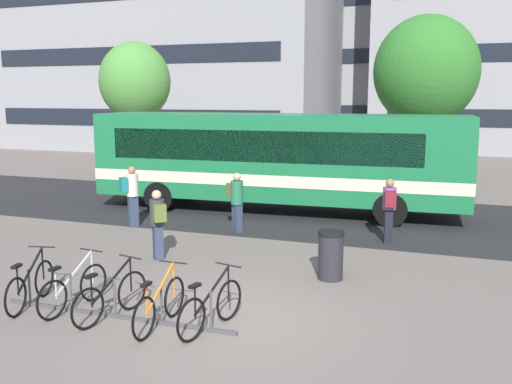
{
  "coord_description": "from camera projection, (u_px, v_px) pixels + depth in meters",
  "views": [
    {
      "loc": [
        3.51,
        -8.36,
        3.8
      ],
      "look_at": [
        -0.86,
        3.8,
        1.56
      ],
      "focal_mm": 39.25,
      "sensor_mm": 36.0,
      "label": 1
    }
  ],
  "objects": [
    {
      "name": "commuter_olive_pack_1",
      "position": [
        236.0,
        198.0,
        15.61
      ],
      "size": [
        0.6,
        0.55,
        1.69
      ],
      "rotation": [
        0.0,
        0.0,
        5.67
      ],
      "color": "#2D3851",
      "rests_on": "ground"
    },
    {
      "name": "city_bus",
      "position": [
        279.0,
        158.0,
        18.27
      ],
      "size": [
        12.15,
        3.24,
        3.2
      ],
      "rotation": [
        0.0,
        0.0,
        0.06
      ],
      "color": "#196B3D",
      "rests_on": "ground"
    },
    {
      "name": "building_left_wing",
      "position": [
        169.0,
        10.0,
        40.26
      ],
      "size": [
        23.23,
        11.17,
        19.81
      ],
      "color": "gray",
      "rests_on": "ground"
    },
    {
      "name": "street_tree_1",
      "position": [
        135.0,
        82.0,
        27.58
      ],
      "size": [
        3.49,
        3.49,
        6.4
      ],
      "color": "brown",
      "rests_on": "ground"
    },
    {
      "name": "parked_bicycle_black_2",
      "position": [
        111.0,
        297.0,
        9.59
      ],
      "size": [
        0.56,
        1.69,
        0.99
      ],
      "rotation": [
        0.0,
        0.0,
        1.36
      ],
      "color": "black",
      "rests_on": "ground"
    },
    {
      "name": "commuter_maroon_pack_2",
      "position": [
        389.0,
        206.0,
        14.4
      ],
      "size": [
        0.41,
        0.57,
        1.69
      ],
      "rotation": [
        0.0,
        0.0,
        1.78
      ],
      "color": "black",
      "rests_on": "ground"
    },
    {
      "name": "ground",
      "position": [
        228.0,
        320.0,
        9.57
      ],
      "size": [
        200.0,
        200.0,
        0.0
      ],
      "primitive_type": "plane",
      "color": "#6B605B"
    },
    {
      "name": "parked_bicycle_orange_3",
      "position": [
        160.0,
        305.0,
        9.22
      ],
      "size": [
        0.52,
        1.72,
        0.99
      ],
      "rotation": [
        0.0,
        0.0,
        1.58
      ],
      "color": "black",
      "rests_on": "ground"
    },
    {
      "name": "parked_bicycle_silver_1",
      "position": [
        74.0,
        289.0,
        9.99
      ],
      "size": [
        0.52,
        1.72,
        0.99
      ],
      "rotation": [
        0.0,
        0.0,
        1.47
      ],
      "color": "black",
      "rests_on": "ground"
    },
    {
      "name": "street_tree_0",
      "position": [
        426.0,
        71.0,
        24.47
      ],
      "size": [
        4.54,
        4.54,
        7.26
      ],
      "color": "brown",
      "rests_on": "ground"
    },
    {
      "name": "parked_bicycle_black_0",
      "position": [
        31.0,
        286.0,
        10.17
      ],
      "size": [
        0.58,
        1.69,
        0.99
      ],
      "rotation": [
        0.0,
        0.0,
        1.8
      ],
      "color": "black",
      "rests_on": "ground"
    },
    {
      "name": "bus_lane_asphalt",
      "position": [
        336.0,
        215.0,
        17.93
      ],
      "size": [
        80.0,
        7.2,
        0.01
      ],
      "primitive_type": "cube",
      "color": "#232326",
      "rests_on": "ground"
    },
    {
      "name": "commuter_teal_pack_0",
      "position": [
        131.0,
        192.0,
        16.22
      ],
      "size": [
        0.57,
        0.6,
        1.79
      ],
      "rotation": [
        0.0,
        0.0,
        0.89
      ],
      "color": "#2D3851",
      "rests_on": "ground"
    },
    {
      "name": "building_centre_block",
      "position": [
        392.0,
        65.0,
        46.82
      ],
      "size": [
        16.66,
        12.14,
        12.58
      ],
      "color": "gray",
      "rests_on": "ground"
    },
    {
      "name": "parked_bicycle_black_4",
      "position": [
        211.0,
        308.0,
        9.12
      ],
      "size": [
        0.58,
        1.69,
        0.99
      ],
      "rotation": [
        0.0,
        0.0,
        1.35
      ],
      "color": "black",
      "rests_on": "ground"
    },
    {
      "name": "trash_bin",
      "position": [
        331.0,
        255.0,
        11.65
      ],
      "size": [
        0.55,
        0.55,
        1.03
      ],
      "color": "#232328",
      "rests_on": "ground"
    },
    {
      "name": "commuter_olive_pack_3",
      "position": [
        158.0,
        220.0,
        12.96
      ],
      "size": [
        0.58,
        0.59,
        1.65
      ],
      "rotation": [
        0.0,
        0.0,
        2.31
      ],
      "color": "#2D3851",
      "rests_on": "ground"
    },
    {
      "name": "bike_rack",
      "position": [
        115.0,
        312.0,
        9.67
      ],
      "size": [
        4.51,
        0.15,
        0.7
      ],
      "rotation": [
        0.0,
        0.0,
        0.02
      ],
      "color": "#47474C",
      "rests_on": "ground"
    }
  ]
}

